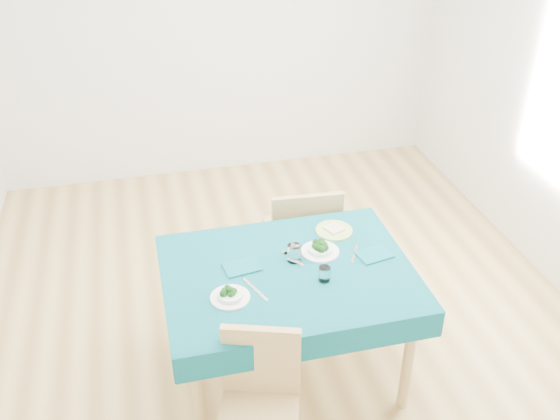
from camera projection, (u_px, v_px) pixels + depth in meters
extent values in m
cube|color=#A78345|center=(280.00, 318.00, 4.21)|extent=(4.00, 4.50, 0.02)
cube|color=silver|center=(217.00, 27.00, 5.35)|extent=(4.00, 0.02, 2.70)
cube|color=#084F59|center=(288.00, 324.00, 3.59)|extent=(1.36, 1.03, 0.76)
cube|color=tan|center=(258.00, 414.00, 2.92)|extent=(0.49, 0.51, 0.94)
cube|color=tan|center=(301.00, 215.00, 4.22)|extent=(0.50, 0.54, 1.15)
cube|color=silver|center=(221.00, 300.00, 3.18)|extent=(0.07, 0.16, 0.00)
cube|color=silver|center=(255.00, 289.00, 3.25)|extent=(0.10, 0.22, 0.00)
cube|color=silver|center=(294.00, 259.00, 3.48)|extent=(0.09, 0.16, 0.00)
cube|color=silver|center=(354.00, 253.00, 3.53)|extent=(0.11, 0.18, 0.00)
cube|color=#0B5862|center=(242.00, 267.00, 3.41)|extent=(0.22, 0.17, 0.01)
cube|color=#0B5862|center=(374.00, 255.00, 3.51)|extent=(0.21, 0.17, 0.01)
cylinder|color=white|center=(294.00, 253.00, 3.45)|extent=(0.08, 0.08, 0.10)
cylinder|color=white|center=(324.00, 274.00, 3.30)|extent=(0.06, 0.06, 0.08)
cylinder|color=#B2D166|center=(334.00, 230.00, 3.72)|extent=(0.22, 0.22, 0.01)
cube|color=beige|center=(334.00, 229.00, 3.72)|extent=(0.12, 0.12, 0.01)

